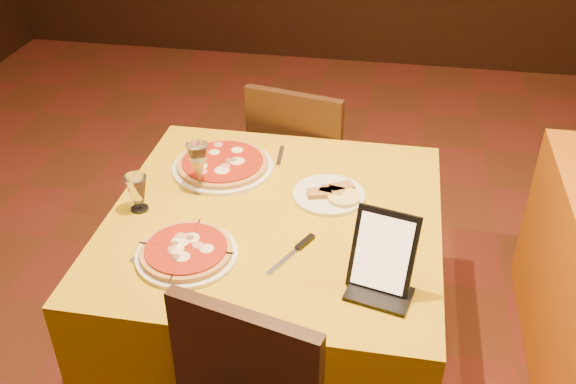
% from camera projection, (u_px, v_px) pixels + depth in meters
% --- Properties ---
extents(main_table, '(1.10, 1.10, 0.75)m').
position_uv_depth(main_table, '(276.00, 297.00, 2.35)').
color(main_table, '#CA9D0C').
rests_on(main_table, floor).
extents(chair_main_far, '(0.47, 0.47, 0.91)m').
position_uv_depth(chair_main_far, '(308.00, 167.00, 2.96)').
color(chair_main_far, black).
rests_on(chair_main_far, floor).
extents(pizza_near, '(0.31, 0.31, 0.03)m').
position_uv_depth(pizza_near, '(186.00, 253.00, 1.96)').
color(pizza_near, white).
rests_on(pizza_near, main_table).
extents(pizza_far, '(0.38, 0.38, 0.03)m').
position_uv_depth(pizza_far, '(223.00, 165.00, 2.38)').
color(pizza_far, white).
rests_on(pizza_far, main_table).
extents(cutlet_dish, '(0.25, 0.25, 0.03)m').
position_uv_depth(cutlet_dish, '(329.00, 193.00, 2.23)').
color(cutlet_dish, white).
rests_on(cutlet_dish, main_table).
extents(wine_glass, '(0.08, 0.08, 0.19)m').
position_uv_depth(wine_glass, '(199.00, 168.00, 2.22)').
color(wine_glass, tan).
rests_on(wine_glass, main_table).
extents(water_glass, '(0.07, 0.07, 0.13)m').
position_uv_depth(water_glass, '(138.00, 193.00, 2.14)').
color(water_glass, silver).
rests_on(water_glass, main_table).
extents(tablet, '(0.20, 0.14, 0.23)m').
position_uv_depth(tablet, '(383.00, 252.00, 1.79)').
color(tablet, black).
rests_on(tablet, main_table).
extents(knife, '(0.11, 0.19, 0.01)m').
position_uv_depth(knife, '(288.00, 257.00, 1.96)').
color(knife, silver).
rests_on(knife, main_table).
extents(fork_near, '(0.06, 0.15, 0.01)m').
position_uv_depth(fork_near, '(147.00, 248.00, 1.99)').
color(fork_near, silver).
rests_on(fork_near, main_table).
extents(fork_far, '(0.03, 0.15, 0.01)m').
position_uv_depth(fork_far, '(280.00, 156.00, 2.46)').
color(fork_far, '#A6A7AD').
rests_on(fork_far, main_table).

